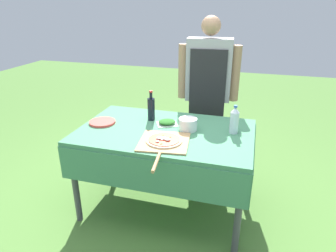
{
  "coord_description": "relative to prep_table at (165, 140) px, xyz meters",
  "views": [
    {
      "loc": [
        0.67,
        -2.22,
        1.78
      ],
      "look_at": [
        0.02,
        0.0,
        0.82
      ],
      "focal_mm": 32.0,
      "sensor_mm": 36.0,
      "label": 1
    }
  ],
  "objects": [
    {
      "name": "plate_stack",
      "position": [
        -0.58,
        -0.01,
        0.1
      ],
      "size": [
        0.23,
        0.23,
        0.02
      ],
      "color": "#DB4C42",
      "rests_on": "prep_table"
    },
    {
      "name": "person_cook",
      "position": [
        0.23,
        0.78,
        0.29
      ],
      "size": [
        0.62,
        0.24,
        1.66
      ],
      "rotation": [
        0.0,
        0.0,
        3.23
      ],
      "color": "#333D56",
      "rests_on": "ground"
    },
    {
      "name": "water_bottle",
      "position": [
        0.56,
        0.1,
        0.2
      ],
      "size": [
        0.07,
        0.07,
        0.24
      ],
      "color": "silver",
      "rests_on": "prep_table"
    },
    {
      "name": "prep_table",
      "position": [
        0.0,
        0.0,
        0.0
      ],
      "size": [
        1.48,
        0.93,
        0.78
      ],
      "color": "#478960",
      "rests_on": "ground"
    },
    {
      "name": "oil_bottle",
      "position": [
        -0.19,
        0.19,
        0.2
      ],
      "size": [
        0.07,
        0.07,
        0.28
      ],
      "color": "black",
      "rests_on": "prep_table"
    },
    {
      "name": "mixing_tub",
      "position": [
        0.18,
        0.06,
        0.14
      ],
      "size": [
        0.16,
        0.16,
        0.1
      ],
      "primitive_type": "cylinder",
      "color": "silver",
      "rests_on": "prep_table"
    },
    {
      "name": "herb_container",
      "position": [
        -0.02,
        0.12,
        0.11
      ],
      "size": [
        0.23,
        0.21,
        0.04
      ],
      "rotation": [
        0.0,
        0.0,
        0.47
      ],
      "color": "silver",
      "rests_on": "prep_table"
    },
    {
      "name": "pizza_on_peel",
      "position": [
        0.06,
        -0.25,
        0.1
      ],
      "size": [
        0.42,
        0.66,
        0.05
      ],
      "rotation": [
        0.0,
        0.0,
        0.13
      ],
      "color": "tan",
      "rests_on": "prep_table"
    },
    {
      "name": "ground_plane",
      "position": [
        0.0,
        0.0,
        -0.68
      ],
      "size": [
        12.0,
        12.0,
        0.0
      ],
      "primitive_type": "plane",
      "color": "#517F38"
    }
  ]
}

